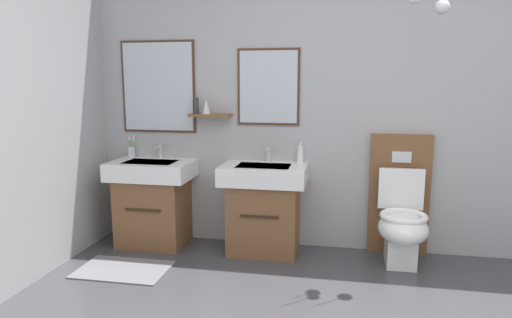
{
  "coord_description": "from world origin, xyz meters",
  "views": [
    {
      "loc": [
        -0.23,
        -1.81,
        1.41
      ],
      "look_at": [
        -0.88,
        1.61,
        0.82
      ],
      "focal_mm": 31.52,
      "sensor_mm": 36.0,
      "label": 1
    }
  ],
  "objects_px": {
    "toothbrush_cup": "(131,151)",
    "vanity_sink_right": "(264,205)",
    "soap_dispenser": "(300,154)",
    "toilet": "(401,215)",
    "vanity_sink_left": "(153,200)"
  },
  "relations": [
    {
      "from": "toothbrush_cup",
      "to": "soap_dispenser",
      "type": "relative_size",
      "value": 1.06
    },
    {
      "from": "toothbrush_cup",
      "to": "soap_dispenser",
      "type": "bearing_deg",
      "value": 0.37
    },
    {
      "from": "toothbrush_cup",
      "to": "vanity_sink_right",
      "type": "bearing_deg",
      "value": -7.59
    },
    {
      "from": "vanity_sink_right",
      "to": "vanity_sink_left",
      "type": "bearing_deg",
      "value": 180.0
    },
    {
      "from": "vanity_sink_left",
      "to": "soap_dispenser",
      "type": "bearing_deg",
      "value": 7.97
    },
    {
      "from": "soap_dispenser",
      "to": "toothbrush_cup",
      "type": "bearing_deg",
      "value": -179.63
    },
    {
      "from": "soap_dispenser",
      "to": "toilet",
      "type": "bearing_deg",
      "value": -11.8
    },
    {
      "from": "vanity_sink_right",
      "to": "toothbrush_cup",
      "type": "relative_size",
      "value": 3.93
    },
    {
      "from": "vanity_sink_right",
      "to": "toilet",
      "type": "distance_m",
      "value": 1.1
    },
    {
      "from": "toothbrush_cup",
      "to": "soap_dispenser",
      "type": "height_order",
      "value": "toothbrush_cup"
    },
    {
      "from": "vanity_sink_left",
      "to": "vanity_sink_right",
      "type": "xyz_separation_m",
      "value": [
        0.98,
        0.0,
        0.0
      ]
    },
    {
      "from": "vanity_sink_left",
      "to": "soap_dispenser",
      "type": "relative_size",
      "value": 4.17
    },
    {
      "from": "vanity_sink_left",
      "to": "soap_dispenser",
      "type": "height_order",
      "value": "soap_dispenser"
    },
    {
      "from": "toilet",
      "to": "toothbrush_cup",
      "type": "bearing_deg",
      "value": 176.08
    },
    {
      "from": "vanity_sink_right",
      "to": "soap_dispenser",
      "type": "xyz_separation_m",
      "value": [
        0.28,
        0.18,
        0.42
      ]
    }
  ]
}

